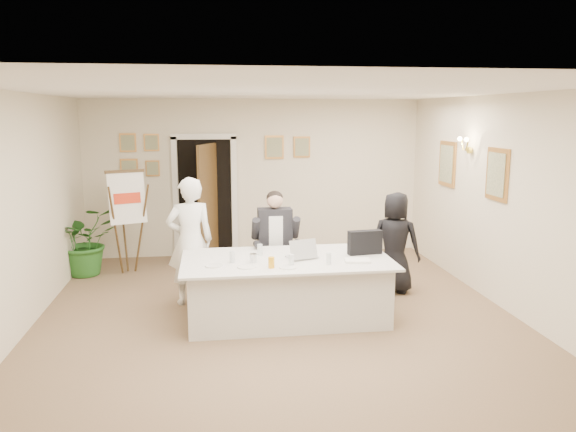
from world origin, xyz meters
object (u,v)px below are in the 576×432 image
(laptop_bag, at_px, (365,242))
(paper_stack, at_px, (357,261))
(oj_glass, at_px, (271,263))
(seated_man, at_px, (275,243))
(steel_jug, at_px, (253,258))
(standing_woman, at_px, (395,242))
(laptop, at_px, (302,247))
(flip_chart, at_px, (127,227))
(potted_palm, at_px, (85,241))
(conference_table, at_px, (287,288))
(standing_man, at_px, (190,241))

(laptop_bag, bearing_deg, paper_stack, -125.52)
(laptop_bag, height_order, oj_glass, laptop_bag)
(seated_man, height_order, steel_jug, seated_man)
(seated_man, bearing_deg, standing_woman, -2.82)
(laptop, xyz_separation_m, paper_stack, (0.64, -0.29, -0.12))
(oj_glass, bearing_deg, flip_chart, 126.30)
(laptop_bag, bearing_deg, potted_palm, 142.28)
(conference_table, relative_size, standing_woman, 1.78)
(flip_chart, bearing_deg, paper_stack, -40.30)
(laptop, height_order, laptop_bag, laptop_bag)
(seated_man, bearing_deg, paper_stack, -54.72)
(paper_stack, bearing_deg, oj_glass, -172.89)
(conference_table, xyz_separation_m, standing_man, (-1.20, 0.75, 0.47))
(flip_chart, bearing_deg, laptop_bag, -34.58)
(standing_woman, xyz_separation_m, oj_glass, (-1.92, -1.26, 0.11))
(standing_man, relative_size, laptop, 4.69)
(standing_woman, xyz_separation_m, potted_palm, (-4.60, 1.53, -0.18))
(flip_chart, height_order, potted_palm, flip_chart)
(flip_chart, distance_m, standing_woman, 4.21)
(paper_stack, distance_m, steel_jug, 1.26)
(flip_chart, bearing_deg, steel_jug, -53.64)
(paper_stack, xyz_separation_m, oj_glass, (-1.06, -0.13, 0.05))
(standing_man, bearing_deg, potted_palm, -55.23)
(seated_man, bearing_deg, steel_jug, -110.35)
(laptop, bearing_deg, potted_palm, 125.85)
(potted_palm, xyz_separation_m, steel_jug, (2.49, -2.52, 0.28))
(conference_table, distance_m, steel_jug, 0.63)
(seated_man, height_order, laptop, seated_man)
(flip_chart, height_order, standing_man, standing_man)
(standing_man, bearing_deg, seated_man, 177.47)
(oj_glass, bearing_deg, standing_woman, 33.32)
(standing_man, distance_m, potted_palm, 2.39)
(seated_man, xyz_separation_m, potted_palm, (-2.88, 1.45, -0.20))
(conference_table, distance_m, potted_palm, 3.77)
(standing_man, bearing_deg, standing_woman, 170.58)
(conference_table, height_order, standing_man, standing_man)
(flip_chart, height_order, oj_glass, flip_chart)
(standing_woman, relative_size, paper_stack, 4.79)
(standing_man, xyz_separation_m, potted_palm, (-1.71, 1.63, -0.31))
(oj_glass, distance_m, steel_jug, 0.33)
(steel_jug, bearing_deg, laptop_bag, 8.77)
(seated_man, bearing_deg, conference_table, -88.27)
(standing_man, height_order, standing_woman, standing_man)
(conference_table, distance_m, standing_man, 1.49)
(seated_man, height_order, flip_chart, flip_chart)
(seated_man, distance_m, standing_woman, 1.72)
(paper_stack, bearing_deg, seated_man, 125.49)
(paper_stack, xyz_separation_m, steel_jug, (-1.26, 0.13, 0.04))
(potted_palm, distance_m, paper_stack, 4.60)
(laptop, xyz_separation_m, oj_glass, (-0.43, -0.42, -0.07))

